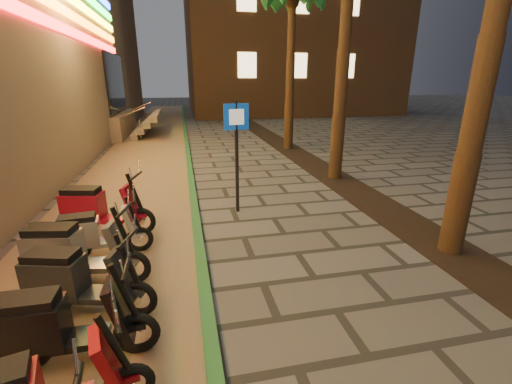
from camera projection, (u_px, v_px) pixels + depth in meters
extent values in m
plane|color=#474442|center=(298.00, 369.00, 3.71)|extent=(120.00, 120.00, 0.00)
cube|color=#8C7251|center=(142.00, 165.00, 12.48)|extent=(3.40, 60.00, 0.01)
cube|color=#276830|center=(189.00, 162.00, 12.80)|extent=(0.18, 60.00, 0.10)
cube|color=black|center=(366.00, 198.00, 9.07)|extent=(1.20, 40.00, 0.02)
cube|color=black|center=(116.00, 83.00, 18.66)|extent=(0.08, 5.00, 3.00)
cube|color=gray|center=(82.00, 125.00, 18.94)|extent=(5.00, 6.00, 1.20)
cube|color=#FF1414|center=(4.00, 2.00, 6.99)|extent=(0.06, 26.00, 0.28)
cube|color=gray|center=(139.00, 131.00, 19.68)|extent=(0.35, 5.00, 0.30)
cube|color=gray|center=(145.00, 126.00, 19.66)|extent=(0.35, 5.00, 0.30)
cube|color=gray|center=(151.00, 120.00, 19.63)|extent=(0.35, 5.00, 0.30)
cube|color=gray|center=(157.00, 115.00, 19.61)|extent=(0.35, 5.00, 0.30)
cylinder|color=silver|center=(124.00, 115.00, 17.40)|extent=(2.09, 0.06, 0.81)
cylinder|color=silver|center=(134.00, 109.00, 21.11)|extent=(2.09, 0.06, 0.81)
cube|color=#FFDD8C|center=(247.00, 65.00, 25.51)|extent=(1.40, 0.06, 1.80)
cube|color=#FFDD8C|center=(298.00, 66.00, 26.31)|extent=(1.40, 0.06, 1.80)
cube|color=#FFDD8C|center=(346.00, 66.00, 27.11)|extent=(1.40, 0.06, 1.80)
cube|color=#FFDD8C|center=(301.00, 0.00, 24.90)|extent=(1.40, 0.06, 1.80)
cube|color=#FFDD8C|center=(351.00, 2.00, 25.70)|extent=(1.40, 0.06, 1.80)
cylinder|color=#472D19|center=(480.00, 97.00, 5.44)|extent=(0.40, 0.40, 5.45)
cylinder|color=#472D19|center=(341.00, 85.00, 10.04)|extent=(0.40, 0.40, 5.70)
cylinder|color=#472D19|center=(290.00, 80.00, 14.64)|extent=(0.40, 0.40, 5.95)
sphere|color=#472D19|center=(292.00, 2.00, 13.71)|extent=(0.56, 0.56, 0.56)
cylinder|color=black|center=(237.00, 158.00, 7.77)|extent=(0.08, 0.08, 2.58)
cube|color=#0B3C94|center=(236.00, 117.00, 7.46)|extent=(0.57, 0.11, 0.57)
cube|color=white|center=(237.00, 117.00, 7.44)|extent=(0.33, 0.06, 0.33)
cube|color=maroon|center=(109.00, 365.00, 3.05)|extent=(0.35, 0.44, 0.67)
cylinder|color=black|center=(114.00, 345.00, 3.02)|extent=(0.27, 0.13, 0.71)
cylinder|color=black|center=(115.00, 314.00, 2.95)|extent=(0.18, 0.55, 0.04)
cube|color=maroon|center=(128.00, 377.00, 3.18)|extent=(0.24, 0.18, 0.06)
torus|color=black|center=(27.00, 350.00, 3.64)|extent=(0.52, 0.10, 0.52)
cylinder|color=silver|center=(27.00, 350.00, 3.64)|extent=(0.14, 0.10, 0.14)
torus|color=black|center=(137.00, 333.00, 3.87)|extent=(0.52, 0.10, 0.52)
cylinder|color=silver|center=(137.00, 333.00, 3.87)|extent=(0.14, 0.10, 0.14)
cube|color=black|center=(82.00, 338.00, 3.74)|extent=(0.55, 0.35, 0.08)
cube|color=black|center=(29.00, 326.00, 3.57)|extent=(0.71, 0.39, 0.50)
cube|color=black|center=(23.00, 302.00, 3.47)|extent=(0.62, 0.33, 0.12)
cube|color=black|center=(120.00, 310.00, 3.74)|extent=(0.27, 0.40, 0.71)
cylinder|color=black|center=(125.00, 293.00, 3.69)|extent=(0.28, 0.07, 0.74)
cylinder|color=black|center=(126.00, 267.00, 3.60)|extent=(0.05, 0.58, 0.04)
cube|color=black|center=(136.00, 325.00, 3.83)|extent=(0.22, 0.14, 0.06)
torus|color=black|center=(54.00, 296.00, 4.54)|extent=(0.54, 0.24, 0.53)
cylinder|color=silver|center=(54.00, 296.00, 4.54)|extent=(0.16, 0.14, 0.14)
torus|color=black|center=(138.00, 298.00, 4.48)|extent=(0.54, 0.24, 0.53)
cylinder|color=silver|center=(138.00, 298.00, 4.48)|extent=(0.16, 0.14, 0.14)
cube|color=#232427|center=(94.00, 294.00, 4.50)|extent=(0.63, 0.48, 0.08)
cube|color=#232427|center=(56.00, 276.00, 4.45)|extent=(0.79, 0.56, 0.51)
cube|color=black|center=(51.00, 256.00, 4.35)|extent=(0.70, 0.48, 0.12)
cube|color=#232427|center=(124.00, 275.00, 4.38)|extent=(0.37, 0.46, 0.72)
cylinder|color=black|center=(128.00, 261.00, 4.31)|extent=(0.29, 0.14, 0.75)
cylinder|color=black|center=(128.00, 238.00, 4.21)|extent=(0.20, 0.58, 0.04)
cube|color=#232427|center=(137.00, 290.00, 4.44)|extent=(0.25, 0.20, 0.06)
torus|color=black|center=(52.00, 268.00, 5.17)|extent=(0.57, 0.21, 0.56)
cylinder|color=silver|center=(52.00, 268.00, 5.17)|extent=(0.17, 0.13, 0.15)
torus|color=black|center=(133.00, 267.00, 5.20)|extent=(0.57, 0.21, 0.56)
cylinder|color=silver|center=(133.00, 267.00, 5.20)|extent=(0.17, 0.13, 0.15)
cube|color=#999AA0|center=(91.00, 265.00, 5.17)|extent=(0.65, 0.47, 0.09)
cube|color=#999AA0|center=(54.00, 250.00, 5.08)|extent=(0.82, 0.54, 0.54)
cube|color=black|center=(50.00, 230.00, 4.98)|extent=(0.72, 0.46, 0.13)
cube|color=#999AA0|center=(120.00, 245.00, 5.08)|extent=(0.36, 0.48, 0.76)
cylinder|color=black|center=(123.00, 232.00, 5.02)|extent=(0.30, 0.13, 0.80)
cylinder|color=black|center=(124.00, 210.00, 4.91)|extent=(0.16, 0.62, 0.05)
cube|color=#999AA0|center=(132.00, 259.00, 5.16)|extent=(0.26, 0.19, 0.06)
torus|color=black|center=(77.00, 248.00, 5.88)|extent=(0.49, 0.15, 0.48)
cylinder|color=silver|center=(77.00, 248.00, 5.88)|extent=(0.14, 0.11, 0.13)
torus|color=black|center=(140.00, 239.00, 6.20)|extent=(0.49, 0.15, 0.48)
cylinder|color=silver|center=(140.00, 239.00, 6.20)|extent=(0.14, 0.11, 0.13)
cube|color=silver|center=(108.00, 242.00, 6.02)|extent=(0.54, 0.37, 0.07)
cube|color=silver|center=(79.00, 233.00, 5.82)|extent=(0.68, 0.43, 0.46)
cube|color=black|center=(77.00, 219.00, 5.73)|extent=(0.60, 0.36, 0.11)
cube|color=silver|center=(130.00, 224.00, 6.06)|extent=(0.29, 0.40, 0.65)
cylinder|color=black|center=(133.00, 214.00, 6.02)|extent=(0.26, 0.10, 0.68)
cylinder|color=black|center=(134.00, 198.00, 5.94)|extent=(0.11, 0.54, 0.04)
cube|color=silver|center=(139.00, 234.00, 6.16)|extent=(0.22, 0.15, 0.06)
torus|color=black|center=(82.00, 221.00, 6.90)|extent=(0.58, 0.23, 0.57)
cylinder|color=silver|center=(82.00, 221.00, 6.90)|extent=(0.17, 0.14, 0.15)
torus|color=black|center=(142.00, 221.00, 6.89)|extent=(0.58, 0.23, 0.57)
cylinder|color=silver|center=(142.00, 221.00, 6.89)|extent=(0.17, 0.14, 0.15)
cube|color=maroon|center=(111.00, 219.00, 6.88)|extent=(0.67, 0.49, 0.09)
cube|color=maroon|center=(83.00, 206.00, 6.80)|extent=(0.83, 0.57, 0.55)
cube|color=black|center=(81.00, 191.00, 6.70)|extent=(0.73, 0.49, 0.13)
cube|color=maroon|center=(132.00, 204.00, 6.78)|extent=(0.38, 0.49, 0.77)
cylinder|color=black|center=(135.00, 193.00, 6.71)|extent=(0.31, 0.14, 0.81)
cylinder|color=black|center=(136.00, 176.00, 6.60)|extent=(0.18, 0.63, 0.05)
cube|color=maroon|center=(141.00, 215.00, 6.85)|extent=(0.27, 0.20, 0.07)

